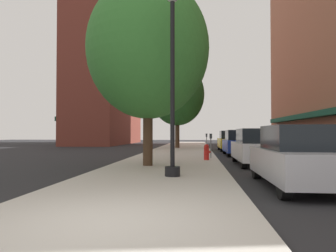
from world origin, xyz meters
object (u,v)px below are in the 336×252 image
(tree_mid, at_px, (177,95))
(car_yellow, at_px, (230,141))
(lamppost, at_px, (172,77))
(car_blue, at_px, (239,143))
(car_silver, at_px, (298,157))
(parking_meter_far, at_px, (211,143))
(tree_near, at_px, (148,49))
(parking_meter_near, at_px, (207,140))
(car_white, at_px, (256,147))
(fire_hydrant, at_px, (207,152))

(tree_mid, relative_size, car_yellow, 1.81)
(lamppost, relative_size, car_blue, 1.37)
(lamppost, relative_size, car_silver, 1.37)
(parking_meter_far, distance_m, tree_near, 6.43)
(parking_meter_far, distance_m, car_blue, 4.22)
(tree_mid, height_order, car_blue, tree_mid)
(lamppost, bearing_deg, parking_meter_far, 78.50)
(car_yellow, bearing_deg, parking_meter_near, -148.62)
(car_silver, xyz_separation_m, car_blue, (0.00, 12.14, 0.00))
(parking_meter_far, xyz_separation_m, tree_near, (-2.76, -4.21, 4.01))
(parking_meter_near, height_order, parking_meter_far, same)
(car_yellow, bearing_deg, car_white, -88.87)
(parking_meter_far, height_order, car_white, car_white)
(lamppost, height_order, parking_meter_near, lamppost)
(car_blue, xyz_separation_m, car_yellow, (0.00, 5.61, 0.00))
(parking_meter_far, relative_size, tree_mid, 0.17)
(parking_meter_far, xyz_separation_m, tree_mid, (-2.57, 11.72, 4.07))
(parking_meter_far, distance_m, car_yellow, 9.55)
(car_white, bearing_deg, tree_near, -157.27)
(fire_hydrant, relative_size, parking_meter_near, 0.60)
(fire_hydrant, relative_size, tree_near, 0.10)
(tree_mid, distance_m, car_blue, 10.09)
(parking_meter_near, bearing_deg, car_silver, -83.30)
(car_silver, distance_m, car_yellow, 17.75)
(tree_mid, height_order, car_yellow, tree_mid)
(tree_near, bearing_deg, lamppost, -67.67)
(lamppost, height_order, car_silver, lamppost)
(tree_mid, bearing_deg, parking_meter_near, -53.74)
(car_silver, xyz_separation_m, car_white, (0.00, 5.99, 0.00))
(parking_meter_far, distance_m, tree_mid, 12.68)
(tree_near, bearing_deg, fire_hydrant, 49.87)
(car_silver, bearing_deg, parking_meter_far, 102.28)
(parking_meter_near, xyz_separation_m, tree_near, (-2.76, -12.42, 4.01))
(parking_meter_far, relative_size, car_white, 0.30)
(tree_near, height_order, car_silver, tree_near)
(parking_meter_near, bearing_deg, lamppost, -95.47)
(car_silver, bearing_deg, lamppost, 161.67)
(car_silver, bearing_deg, tree_mid, 101.88)
(tree_near, distance_m, car_white, 6.53)
(fire_hydrant, relative_size, car_yellow, 0.18)
(lamppost, xyz_separation_m, car_yellow, (3.44, 16.66, -2.39))
(tree_near, height_order, car_blue, tree_near)
(lamppost, distance_m, car_silver, 4.33)
(lamppost, xyz_separation_m, parking_meter_far, (1.49, 7.31, -2.25))
(tree_near, distance_m, tree_mid, 15.93)
(parking_meter_near, bearing_deg, fire_hydrant, -91.61)
(fire_hydrant, height_order, car_yellow, car_yellow)
(parking_meter_far, bearing_deg, car_blue, 62.49)
(fire_hydrant, height_order, parking_meter_near, parking_meter_near)
(parking_meter_far, bearing_deg, car_yellow, 78.22)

